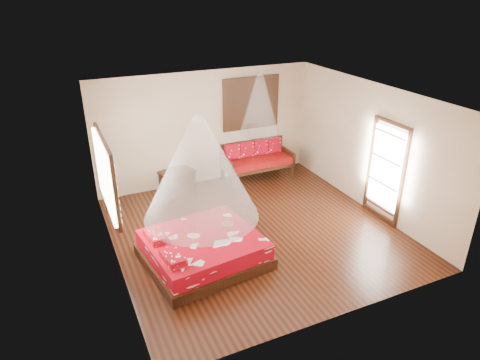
% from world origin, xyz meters
% --- Properties ---
extents(room, '(5.54, 5.54, 2.84)m').
position_xyz_m(room, '(0.00, 0.00, 1.40)').
color(room, black).
rests_on(room, ground).
extents(bed, '(2.23, 2.07, 0.63)m').
position_xyz_m(bed, '(-1.33, -0.54, 0.25)').
color(bed, black).
rests_on(bed, floor).
extents(daybed, '(1.79, 0.80, 0.95)m').
position_xyz_m(daybed, '(1.21, 2.38, 0.52)').
color(daybed, black).
rests_on(daybed, floor).
extents(storage_chest, '(0.90, 0.76, 0.53)m').
position_xyz_m(storage_chest, '(-0.90, 2.45, 0.27)').
color(storage_chest, black).
rests_on(storage_chest, floor).
extents(shutter_panel, '(1.52, 0.06, 1.32)m').
position_xyz_m(shutter_panel, '(1.21, 2.72, 1.90)').
color(shutter_panel, black).
rests_on(shutter_panel, wall_back).
extents(window_left, '(0.10, 1.74, 1.34)m').
position_xyz_m(window_left, '(-2.71, 0.20, 1.70)').
color(window_left, black).
rests_on(window_left, wall_left).
extents(glazed_door, '(0.08, 1.02, 2.16)m').
position_xyz_m(glazed_door, '(2.72, -0.60, 1.07)').
color(glazed_door, black).
rests_on(glazed_door, floor).
extents(wine_tray, '(0.24, 0.24, 0.19)m').
position_xyz_m(wine_tray, '(-0.75, -0.33, 0.55)').
color(wine_tray, brown).
rests_on(wine_tray, bed).
extents(mosquito_net_main, '(1.99, 1.99, 1.80)m').
position_xyz_m(mosquito_net_main, '(-1.31, -0.53, 1.85)').
color(mosquito_net_main, white).
rests_on(mosquito_net_main, ceiling).
extents(mosquito_net_daybed, '(0.96, 0.96, 1.50)m').
position_xyz_m(mosquito_net_daybed, '(1.21, 2.25, 2.00)').
color(mosquito_net_daybed, white).
rests_on(mosquito_net_daybed, ceiling).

